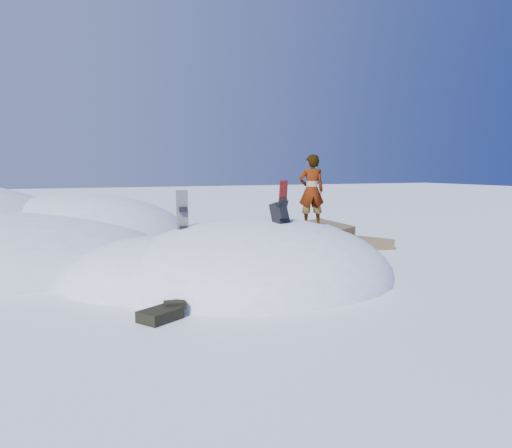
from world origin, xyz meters
name	(u,v)px	position (x,y,z in m)	size (l,w,h in m)	color
ground	(255,279)	(0.00, 0.00, 0.00)	(120.00, 120.00, 0.00)	white
snow_mound	(245,278)	(-0.17, 0.24, 0.00)	(8.00, 6.00, 3.00)	white
rock_outcrop	(322,250)	(3.72, 3.01, 0.01)	(4.68, 4.41, 1.68)	brown
snowboard_red	(282,213)	(0.49, -0.48, 1.64)	(0.33, 0.29, 1.57)	red
snowboard_dark	(183,221)	(-1.70, 0.32, 1.47)	(0.29, 0.20, 1.48)	black
backpack	(280,213)	(0.34, -0.65, 1.66)	(0.45, 0.51, 0.58)	black
gear_pile	(163,313)	(-2.83, -2.35, 0.12)	(0.96, 0.79, 0.25)	black
person	(311,190)	(1.83, 0.49, 2.11)	(0.68, 0.45, 1.88)	slate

